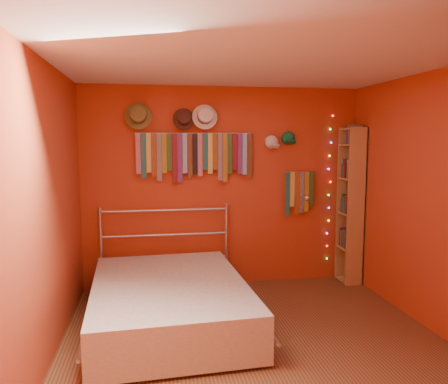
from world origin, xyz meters
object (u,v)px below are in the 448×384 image
tie_rack (195,154)px  bed (169,301)px  bookshelf (353,204)px  reading_lamp (306,198)px

tie_rack → bed: bearing=-108.8°
tie_rack → bookshelf: size_ratio=0.72×
tie_rack → bookshelf: bearing=-4.4°
tie_rack → bookshelf: bookshelf is taller
bookshelf → bed: bearing=-158.1°
tie_rack → bed: tie_rack is taller
reading_lamp → bed: (-1.76, -0.96, -0.88)m
bookshelf → bed: (-2.40, -0.97, -0.78)m
bed → reading_lamp: bearing=25.7°
bed → bookshelf: bearing=19.0°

